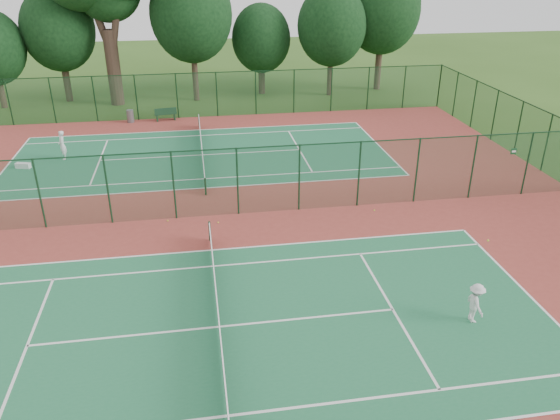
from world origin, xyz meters
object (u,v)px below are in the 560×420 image
object	(u,v)px
trash_bin	(130,116)
kit_bag	(23,166)
player_far	(62,145)
bench	(166,114)
player_near	(476,303)

from	to	relation	value
trash_bin	kit_bag	world-z (taller)	trash_bin
player_far	bench	world-z (taller)	player_far
trash_bin	bench	world-z (taller)	bench
player_far	trash_bin	world-z (taller)	player_far
trash_bin	bench	size ratio (longest dim) A/B	0.55
player_far	trash_bin	size ratio (longest dim) A/B	1.92
player_near	trash_bin	world-z (taller)	player_near
bench	player_far	bearing A→B (deg)	-137.28
bench	trash_bin	bearing A→B (deg)	171.31
trash_bin	bench	bearing A→B (deg)	-0.00
player_near	bench	xyz separation A→B (m)	(-11.47, 27.43, -0.23)
trash_bin	bench	distance (m)	2.67
player_near	player_far	bearing A→B (deg)	41.60
player_near	trash_bin	bearing A→B (deg)	27.14
player_near	bench	distance (m)	29.74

